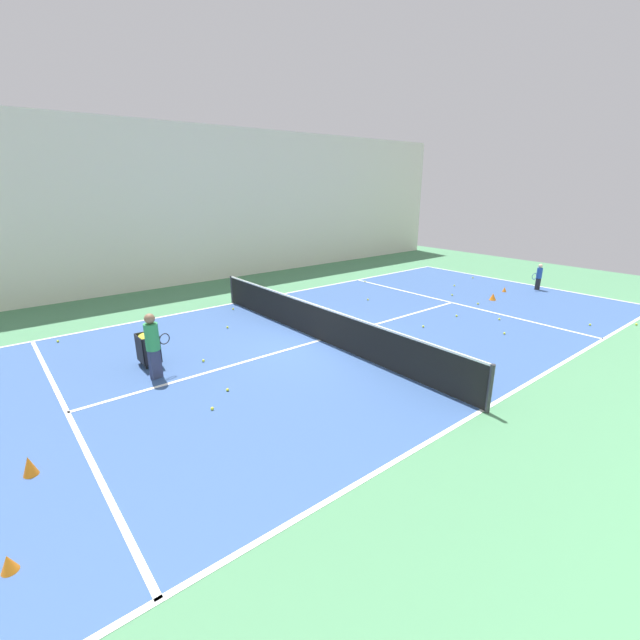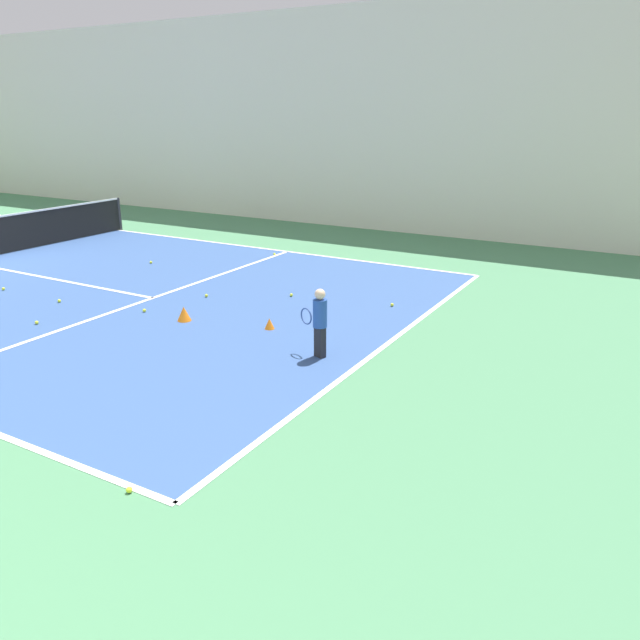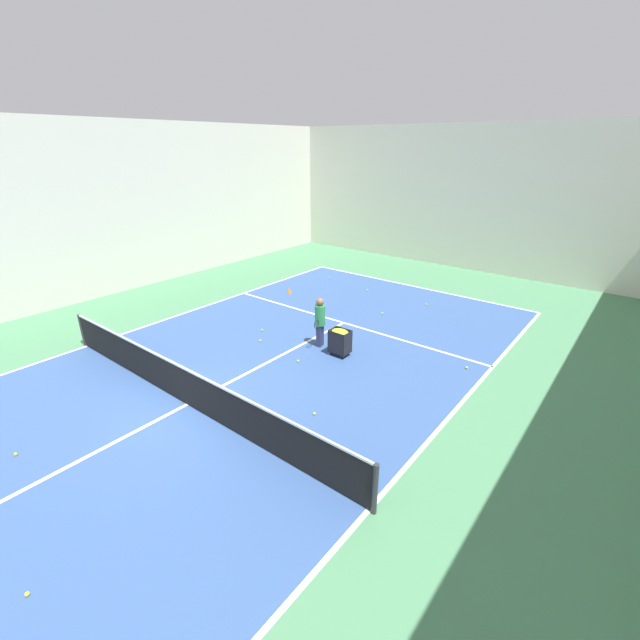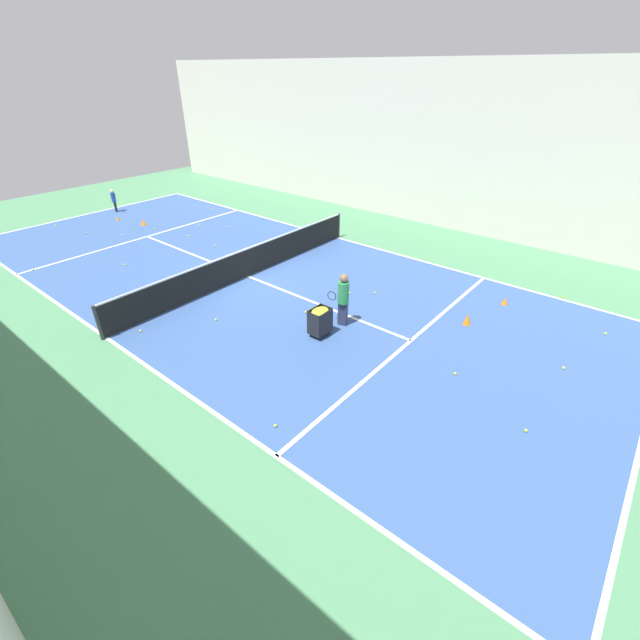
# 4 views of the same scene
# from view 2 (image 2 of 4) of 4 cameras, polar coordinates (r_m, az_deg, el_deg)

# --- Properties ---
(line_baseline_near) EXTENTS (10.73, 0.10, 0.00)m
(line_baseline_near) POSITION_cam_2_polar(r_m,az_deg,el_deg) (10.85, 6.27, -2.11)
(line_baseline_near) COLOR white
(line_baseline_near) RESTS_ON ground
(line_sideline_right) EXTENTS (0.10, 24.48, 0.00)m
(line_sideline_right) POSITION_cam_2_polar(r_m,az_deg,el_deg) (22.23, -17.92, 7.82)
(line_sideline_right) COLOR white
(line_sideline_right) RESTS_ON ground
(line_service_near) EXTENTS (10.73, 0.10, 0.00)m
(line_service_near) POSITION_cam_2_polar(r_m,az_deg,el_deg) (13.86, -15.05, 1.96)
(line_service_near) COLOR white
(line_service_near) RESTS_ON ground
(hall_enclosure_right) EXTENTS (0.15, 33.55, 7.00)m
(hall_enclosure_right) POSITION_cam_2_polar(r_m,az_deg,el_deg) (25.11, -10.98, 17.55)
(hall_enclosure_right) COLOR silver
(hall_enclosure_right) RESTS_ON ground
(player_near_baseline) EXTENTS (0.30, 0.58, 1.15)m
(player_near_baseline) POSITION_cam_2_polar(r_m,az_deg,el_deg) (10.00, -0.06, 0.16)
(player_near_baseline) COLOR black
(player_near_baseline) RESTS_ON ground
(training_cone_1) EXTENTS (0.27, 0.27, 0.28)m
(training_cone_1) POSITION_cam_2_polar(r_m,az_deg,el_deg) (12.18, -12.33, 0.57)
(training_cone_1) COLOR orange
(training_cone_1) RESTS_ON ground
(training_cone_2) EXTENTS (0.18, 0.18, 0.20)m
(training_cone_2) POSITION_cam_2_polar(r_m,az_deg,el_deg) (11.50, -4.64, -0.32)
(training_cone_2) COLOR orange
(training_cone_2) RESTS_ON ground
(tennis_ball_2) EXTENTS (0.07, 0.07, 0.07)m
(tennis_ball_2) POSITION_cam_2_polar(r_m,az_deg,el_deg) (21.91, -25.81, 6.81)
(tennis_ball_2) COLOR yellow
(tennis_ball_2) RESTS_ON ground
(tennis_ball_3) EXTENTS (0.07, 0.07, 0.07)m
(tennis_ball_3) POSITION_cam_2_polar(r_m,az_deg,el_deg) (17.05, -15.20, 5.12)
(tennis_ball_3) COLOR yellow
(tennis_ball_3) RESTS_ON ground
(tennis_ball_4) EXTENTS (0.07, 0.07, 0.07)m
(tennis_ball_4) POSITION_cam_2_polar(r_m,az_deg,el_deg) (12.93, -15.77, 0.85)
(tennis_ball_4) COLOR yellow
(tennis_ball_4) RESTS_ON ground
(tennis_ball_5) EXTENTS (0.07, 0.07, 0.07)m
(tennis_ball_5) POSITION_cam_2_polar(r_m,az_deg,el_deg) (14.17, -22.74, 1.63)
(tennis_ball_5) COLOR yellow
(tennis_ball_5) RESTS_ON ground
(tennis_ball_8) EXTENTS (0.07, 0.07, 0.07)m
(tennis_ball_8) POSITION_cam_2_polar(r_m,az_deg,el_deg) (7.09, -17.05, -14.62)
(tennis_ball_8) COLOR yellow
(tennis_ball_8) RESTS_ON ground
(tennis_ball_9) EXTENTS (0.07, 0.07, 0.07)m
(tennis_ball_9) POSITION_cam_2_polar(r_m,az_deg,el_deg) (22.06, -20.25, 7.58)
(tennis_ball_9) COLOR yellow
(tennis_ball_9) RESTS_ON ground
(tennis_ball_15) EXTENTS (0.07, 0.07, 0.07)m
(tennis_ball_15) POSITION_cam_2_polar(r_m,az_deg,el_deg) (13.67, -10.35, 2.21)
(tennis_ball_15) COLOR yellow
(tennis_ball_15) RESTS_ON ground
(tennis_ball_16) EXTENTS (0.07, 0.07, 0.07)m
(tennis_ball_16) POSITION_cam_2_polar(r_m,az_deg,el_deg) (12.89, -24.48, -0.21)
(tennis_ball_16) COLOR yellow
(tennis_ball_16) RESTS_ON ground
(tennis_ball_17) EXTENTS (0.07, 0.07, 0.07)m
(tennis_ball_17) POSITION_cam_2_polar(r_m,az_deg,el_deg) (12.89, 6.61, 1.40)
(tennis_ball_17) COLOR yellow
(tennis_ball_17) RESTS_ON ground
(tennis_ball_18) EXTENTS (0.07, 0.07, 0.07)m
(tennis_ball_18) POSITION_cam_2_polar(r_m,az_deg,el_deg) (17.47, -4.19, 6.04)
(tennis_ball_18) COLOR yellow
(tennis_ball_18) RESTS_ON ground
(tennis_ball_19) EXTENTS (0.07, 0.07, 0.07)m
(tennis_ball_19) POSITION_cam_2_polar(r_m,az_deg,el_deg) (15.67, -26.97, 2.56)
(tennis_ball_19) COLOR yellow
(tennis_ball_19) RESTS_ON ground
(tennis_ball_24) EXTENTS (0.07, 0.07, 0.07)m
(tennis_ball_24) POSITION_cam_2_polar(r_m,az_deg,el_deg) (13.51, -2.64, 2.31)
(tennis_ball_24) COLOR yellow
(tennis_ball_24) RESTS_ON ground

